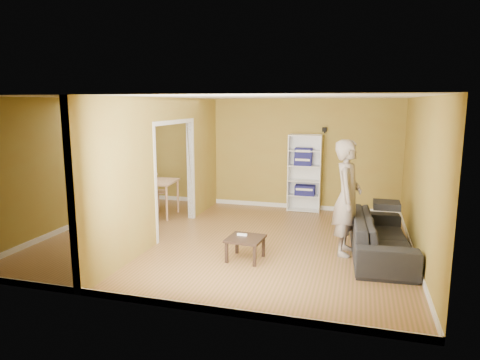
% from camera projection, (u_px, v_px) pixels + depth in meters
% --- Properties ---
extents(room_shell, '(6.50, 6.50, 6.50)m').
position_uv_depth(room_shell, '(226.00, 170.00, 7.70)').
color(room_shell, '#996342').
rests_on(room_shell, ground).
extents(partition, '(0.22, 5.50, 2.60)m').
position_uv_depth(partition, '(165.00, 168.00, 8.02)').
color(partition, olive).
rests_on(partition, ground).
extents(wall_speaker, '(0.10, 0.10, 0.10)m').
position_uv_depth(wall_speaker, '(324.00, 130.00, 9.74)').
color(wall_speaker, black).
rests_on(wall_speaker, room_shell).
extents(sofa, '(2.37, 1.13, 0.88)m').
position_uv_depth(sofa, '(381.00, 230.00, 7.02)').
color(sofa, '#232329').
rests_on(sofa, ground).
extents(person, '(0.87, 0.70, 2.25)m').
position_uv_depth(person, '(348.00, 188.00, 7.01)').
color(person, slate).
rests_on(person, ground).
extents(bookshelf, '(0.75, 0.33, 1.79)m').
position_uv_depth(bookshelf, '(305.00, 173.00, 9.94)').
color(bookshelf, white).
rests_on(bookshelf, ground).
extents(paper_box_navy_a, '(0.45, 0.29, 0.23)m').
position_uv_depth(paper_box_navy_a, '(305.00, 190.00, 9.96)').
color(paper_box_navy_a, '#16174E').
rests_on(paper_box_navy_a, bookshelf).
extents(paper_box_navy_b, '(0.39, 0.26, 0.20)m').
position_uv_depth(paper_box_navy_b, '(303.00, 161.00, 9.86)').
color(paper_box_navy_b, navy).
rests_on(paper_box_navy_b, bookshelf).
extents(paper_box_navy_c, '(0.39, 0.26, 0.20)m').
position_uv_depth(paper_box_navy_c, '(304.00, 152.00, 9.82)').
color(paper_box_navy_c, navy).
rests_on(paper_box_navy_c, bookshelf).
extents(coffee_table, '(0.56, 0.56, 0.37)m').
position_uv_depth(coffee_table, '(245.00, 241.00, 6.87)').
color(coffee_table, black).
rests_on(coffee_table, ground).
extents(game_controller, '(0.16, 0.04, 0.03)m').
position_uv_depth(game_controller, '(242.00, 235.00, 6.95)').
color(game_controller, white).
rests_on(game_controller, coffee_table).
extents(dining_table, '(1.28, 0.85, 0.80)m').
position_uv_depth(dining_table, '(147.00, 184.00, 9.53)').
color(dining_table, tan).
rests_on(dining_table, ground).
extents(chair_left, '(0.53, 0.53, 0.92)m').
position_uv_depth(chair_left, '(120.00, 193.00, 9.80)').
color(chair_left, tan).
rests_on(chair_left, ground).
extents(chair_near, '(0.50, 0.50, 0.91)m').
position_uv_depth(chair_near, '(137.00, 201.00, 9.04)').
color(chair_near, tan).
rests_on(chair_near, ground).
extents(chair_far, '(0.54, 0.54, 0.91)m').
position_uv_depth(chair_far, '(158.00, 191.00, 10.10)').
color(chair_far, tan).
rests_on(chair_far, ground).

